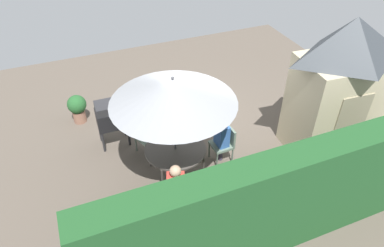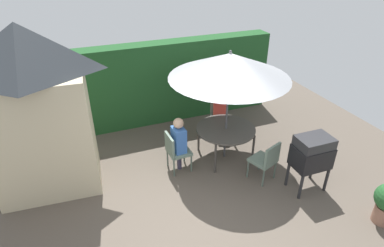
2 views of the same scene
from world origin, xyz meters
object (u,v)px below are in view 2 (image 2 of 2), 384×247
object	(u,v)px
garden_shed	(37,112)
person_in_blue	(179,138)
chair_far_side	(175,150)
person_in_red	(220,106)
chair_near_shed	(220,114)
patio_table	(226,130)
bbq_grill	(312,153)
chair_toward_hedge	(266,159)
patio_umbrella	(230,66)

from	to	relation	value
garden_shed	person_in_blue	distance (m)	2.75
chair_far_side	person_in_red	bearing A→B (deg)	33.72
chair_near_shed	person_in_blue	world-z (taller)	person_in_blue
patio_table	chair_far_side	size ratio (longest dim) A/B	1.47
bbq_grill	chair_toward_hedge	bearing A→B (deg)	140.53
garden_shed	person_in_red	xyz separation A→B (m)	(4.03, 0.56, -0.89)
patio_table	person_in_red	distance (m)	1.05
chair_toward_hedge	chair_far_side	bearing A→B (deg)	148.08
bbq_grill	person_in_blue	distance (m)	2.66
chair_toward_hedge	person_in_red	world-z (taller)	person_in_red
patio_table	person_in_red	size ratio (longest dim) A/B	1.05
patio_table	bbq_grill	xyz separation A→B (m)	(1.04, -1.58, 0.14)
person_in_blue	chair_toward_hedge	bearing A→B (deg)	-33.44
garden_shed	chair_toward_hedge	bearing A→B (deg)	-20.04
chair_far_side	patio_umbrella	bearing A→B (deg)	2.43
person_in_red	garden_shed	bearing A→B (deg)	-172.09
patio_table	person_in_red	xyz separation A→B (m)	(0.35, 0.99, 0.08)
garden_shed	chair_near_shed	bearing A→B (deg)	8.97
chair_far_side	chair_near_shed	bearing A→B (deg)	35.23
chair_near_shed	person_in_blue	bearing A→B (deg)	-143.35
garden_shed	bbq_grill	size ratio (longest dim) A/B	2.73
chair_near_shed	chair_toward_hedge	xyz separation A→B (m)	(0.02, -2.13, 0.00)
patio_umbrella	chair_near_shed	world-z (taller)	patio_umbrella
patio_umbrella	person_in_blue	xyz separation A→B (m)	(-1.13, -0.05, -1.43)
patio_umbrella	chair_toward_hedge	distance (m)	2.04
person_in_red	person_in_blue	bearing A→B (deg)	-144.87
garden_shed	person_in_blue	xyz separation A→B (m)	(2.55, -0.48, -0.89)
bbq_grill	person_in_red	distance (m)	2.67
garden_shed	chair_near_shed	world-z (taller)	garden_shed
patio_umbrella	person_in_blue	size ratio (longest dim) A/B	2.01
patio_umbrella	chair_toward_hedge	size ratio (longest dim) A/B	2.81
garden_shed	bbq_grill	bearing A→B (deg)	-23.11
chair_near_shed	person_in_red	world-z (taller)	person_in_red
chair_near_shed	chair_toward_hedge	bearing A→B (deg)	-89.39
garden_shed	chair_far_side	xyz separation A→B (m)	(2.47, -0.48, -1.15)
patio_umbrella	bbq_grill	distance (m)	2.34
patio_umbrella	person_in_blue	bearing A→B (deg)	-177.57
chair_near_shed	person_in_blue	distance (m)	1.90
patio_table	bbq_grill	world-z (taller)	bbq_grill
garden_shed	chair_near_shed	size ratio (longest dim) A/B	3.64
chair_toward_hedge	person_in_blue	world-z (taller)	person_in_blue
person_in_red	person_in_blue	size ratio (longest dim) A/B	1.00
patio_umbrella	chair_toward_hedge	bearing A→B (deg)	-69.33
bbq_grill	patio_umbrella	bearing A→B (deg)	123.24
garden_shed	chair_toward_hedge	world-z (taller)	garden_shed
person_in_red	chair_near_shed	bearing A→B (deg)	70.67
chair_far_side	bbq_grill	bearing A→B (deg)	-34.21
patio_umbrella	patio_table	bearing A→B (deg)	-146.31
garden_shed	bbq_grill	world-z (taller)	garden_shed
bbq_grill	person_in_red	xyz separation A→B (m)	(-0.69, 2.58, -0.06)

